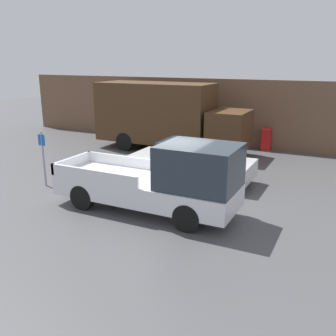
{
  "coord_description": "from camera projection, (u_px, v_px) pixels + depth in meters",
  "views": [
    {
      "loc": [
        5.18,
        -10.16,
        4.51
      ],
      "look_at": [
        0.02,
        0.24,
        1.12
      ],
      "focal_mm": 40.0,
      "sensor_mm": 36.0,
      "label": 1
    }
  ],
  "objects": [
    {
      "name": "pickup_truck",
      "position": [
        163.0,
        181.0,
        11.12
      ],
      "size": [
        5.71,
        1.93,
        2.23
      ],
      "color": "silver",
      "rests_on": "ground"
    },
    {
      "name": "parking_sign",
      "position": [
        43.0,
        155.0,
        13.52
      ],
      "size": [
        0.3,
        0.07,
        2.03
      ],
      "color": "gray",
      "rests_on": "ground"
    },
    {
      "name": "newspaper_box",
      "position": [
        266.0,
        140.0,
        19.03
      ],
      "size": [
        0.45,
        0.4,
        1.12
      ],
      "color": "red",
      "rests_on": "ground"
    },
    {
      "name": "delivery_truck",
      "position": [
        165.0,
        115.0,
        18.83
      ],
      "size": [
        7.71,
        2.41,
        3.37
      ],
      "color": "#472D19",
      "rests_on": "ground"
    },
    {
      "name": "ground_plane",
      "position": [
        164.0,
        203.0,
        12.21
      ],
      "size": [
        60.0,
        60.0,
        0.0
      ],
      "primitive_type": "plane",
      "color": "#4C4C4F"
    },
    {
      "name": "building_wall",
      "position": [
        243.0,
        114.0,
        19.56
      ],
      "size": [
        28.0,
        0.15,
        3.51
      ],
      "color": "brown",
      "rests_on": "ground"
    },
    {
      "name": "car",
      "position": [
        192.0,
        161.0,
        14.25
      ],
      "size": [
        4.69,
        1.84,
        1.51
      ],
      "color": "silver",
      "rests_on": "ground"
    }
  ]
}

